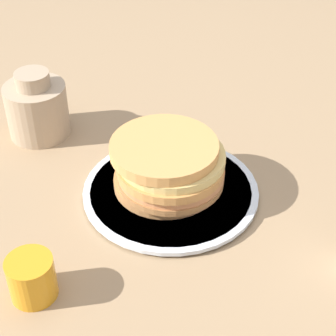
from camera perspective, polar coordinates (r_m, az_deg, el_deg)
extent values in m
plane|color=#9E7F5B|center=(0.91, 0.02, -3.24)|extent=(4.00, 4.00, 0.00)
cylinder|color=silver|center=(0.92, 0.00, -2.36)|extent=(0.26, 0.26, 0.01)
cylinder|color=silver|center=(0.92, 0.00, -2.24)|extent=(0.29, 0.29, 0.01)
cylinder|color=#C3844B|center=(0.92, -0.22, -1.29)|extent=(0.17, 0.17, 0.02)
cylinder|color=#AF7542|center=(0.90, 0.25, -1.05)|extent=(0.17, 0.17, 0.01)
cylinder|color=tan|center=(0.89, 0.35, -0.35)|extent=(0.17, 0.17, 0.01)
cylinder|color=#CE8C4A|center=(0.88, 0.09, 0.20)|extent=(0.17, 0.17, 0.01)
cylinder|color=#D8BC6F|center=(0.88, 0.50, 1.09)|extent=(0.17, 0.17, 0.01)
cylinder|color=tan|center=(0.87, -0.40, 2.01)|extent=(0.17, 0.17, 0.02)
cylinder|color=orange|center=(0.78, -13.68, -10.79)|extent=(0.06, 0.06, 0.06)
cylinder|color=tan|center=(1.06, -13.13, 5.74)|extent=(0.11, 0.11, 0.10)
cylinder|color=tan|center=(1.03, -13.63, 8.70)|extent=(0.06, 0.06, 0.03)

